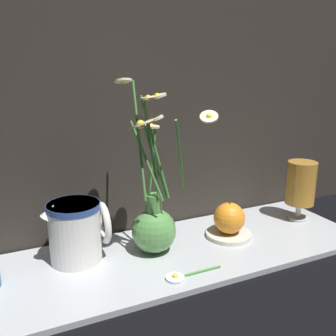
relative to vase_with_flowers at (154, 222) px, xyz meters
name	(u,v)px	position (x,y,z in m)	size (l,w,h in m)	color
ground_plane	(172,257)	(0.03, -0.02, -0.08)	(6.00, 6.00, 0.00)	black
shelf	(172,254)	(0.03, -0.02, -0.08)	(0.89, 0.29, 0.01)	#B2B7BC
vase_with_flowers	(154,222)	(0.00, 0.00, 0.00)	(0.19, 0.14, 0.37)	#59994C
ceramic_pitcher	(76,229)	(-0.16, 0.03, 0.00)	(0.13, 0.11, 0.13)	white
tea_glass	(301,184)	(0.41, 0.01, 0.03)	(0.07, 0.07, 0.16)	silver
saucer_plate	(228,234)	(0.19, -0.01, -0.06)	(0.11, 0.11, 0.01)	silver
orange_fruit	(229,218)	(0.19, -0.01, -0.02)	(0.07, 0.07, 0.08)	orange
loose_daisy	(182,276)	(0.01, -0.12, -0.07)	(0.12, 0.04, 0.01)	#4C8E3D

